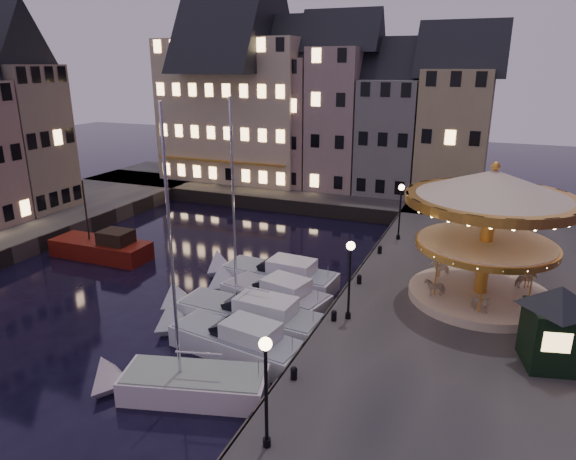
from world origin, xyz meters
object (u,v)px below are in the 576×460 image
at_px(streetlamp_a, 266,377).
at_px(streetlamp_c, 400,204).
at_px(bollard_b, 334,315).
at_px(motorboat_d, 270,295).
at_px(bollard_c, 359,279).
at_px(motorboat_e, 274,275).
at_px(bollard_a, 294,372).
at_px(ticket_kiosk, 558,312).
at_px(motorboat_c, 244,314).
at_px(red_fishing_boat, 103,249).
at_px(bollard_d, 380,249).
at_px(carousel, 490,211).
at_px(streetlamp_b, 350,269).
at_px(motorboat_b, 231,341).
at_px(motorboat_a, 182,384).

distance_m(streetlamp_a, streetlamp_c, 23.50).
relative_size(streetlamp_c, bollard_b, 7.32).
height_order(bollard_b, motorboat_d, motorboat_d).
relative_size(bollard_b, motorboat_d, 0.07).
bearing_deg(bollard_c, motorboat_e, 174.40).
bearing_deg(bollard_a, motorboat_d, 120.29).
bearing_deg(ticket_kiosk, motorboat_c, 179.27).
xyz_separation_m(streetlamp_c, motorboat_d, (-5.45, -11.20, -3.38)).
distance_m(red_fishing_boat, ticket_kiosk, 30.05).
relative_size(streetlamp_c, red_fishing_boat, 0.55).
bearing_deg(motorboat_e, bollard_d, 40.33).
height_order(bollard_d, motorboat_e, motorboat_e).
bearing_deg(streetlamp_c, carousel, -54.48).
bearing_deg(bollard_d, streetlamp_b, -86.57).
distance_m(motorboat_e, carousel, 13.78).
distance_m(bollard_d, red_fishing_boat, 20.23).
height_order(bollard_d, motorboat_b, motorboat_b).
distance_m(motorboat_d, ticket_kiosk, 15.35).
height_order(bollard_b, carousel, carousel).
distance_m(bollard_c, motorboat_b, 9.02).
bearing_deg(motorboat_a, streetlamp_c, 75.51).
relative_size(bollard_a, carousel, 0.06).
relative_size(streetlamp_c, carousel, 0.47).
bearing_deg(bollard_c, motorboat_a, -112.11).
bearing_deg(bollard_d, bollard_a, -90.00).
distance_m(streetlamp_c, motorboat_c, 15.56).
bearing_deg(streetlamp_a, bollard_c, 92.37).
bearing_deg(motorboat_c, bollard_d, 64.24).
height_order(bollard_c, motorboat_e, motorboat_e).
distance_m(bollard_a, carousel, 13.68).
xyz_separation_m(bollard_c, motorboat_b, (-4.46, -7.78, -0.96)).
relative_size(motorboat_b, motorboat_e, 0.95).
xyz_separation_m(bollard_b, motorboat_d, (-4.85, 2.80, -0.96)).
xyz_separation_m(bollard_a, motorboat_e, (-5.81, 11.07, -0.96)).
distance_m(bollard_b, motorboat_c, 5.19).
distance_m(streetlamp_c, bollard_b, 14.22).
bearing_deg(red_fishing_boat, motorboat_d, -9.54).
xyz_separation_m(bollard_b, red_fishing_boat, (-19.52, 5.26, -0.90)).
relative_size(bollard_d, motorboat_c, 0.05).
bearing_deg(ticket_kiosk, streetlamp_b, 175.23).
height_order(bollard_c, red_fishing_boat, red_fishing_boat).
xyz_separation_m(streetlamp_a, motorboat_a, (-5.34, 2.83, -3.48)).
xyz_separation_m(streetlamp_c, motorboat_e, (-6.41, -8.43, -3.37)).
bearing_deg(streetlamp_b, motorboat_b, -147.03).
bearing_deg(bollard_c, red_fishing_boat, 179.23).
height_order(motorboat_a, red_fishing_boat, motorboat_a).
relative_size(bollard_b, motorboat_a, 0.05).
xyz_separation_m(streetlamp_a, streetlamp_c, (0.00, 23.50, 0.00)).
relative_size(bollard_b, bollard_c, 1.00).
bearing_deg(bollard_a, red_fishing_boat, 151.13).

